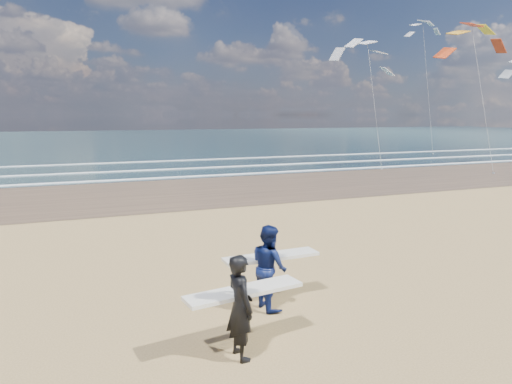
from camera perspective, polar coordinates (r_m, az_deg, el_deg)
name	(u,v)px	position (r m, az deg, el deg)	size (l,w,h in m)	color
wet_sand_strip	(435,174)	(34.85, 21.42, 2.09)	(220.00, 12.00, 0.01)	brown
ocean	(217,138)	(82.85, -4.89, 6.70)	(220.00, 100.00, 0.02)	#182D34
foam_breakers	(355,160)	(42.75, 12.22, 3.87)	(220.00, 11.70, 0.05)	white
surfer_near	(241,305)	(8.09, -1.93, -13.90)	(2.25, 1.13, 1.85)	black
surfer_far	(269,266)	(10.03, 1.68, -9.22)	(2.21, 1.12, 1.85)	#0D184A
kite_0	(479,76)	(38.89, 26.12, 12.86)	(6.50, 4.82, 12.24)	slate
kite_1	(373,88)	(38.85, 14.36, 12.48)	(6.05, 4.77, 11.26)	slate
kite_5	(427,80)	(54.72, 20.62, 12.93)	(4.55, 4.60, 15.39)	slate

